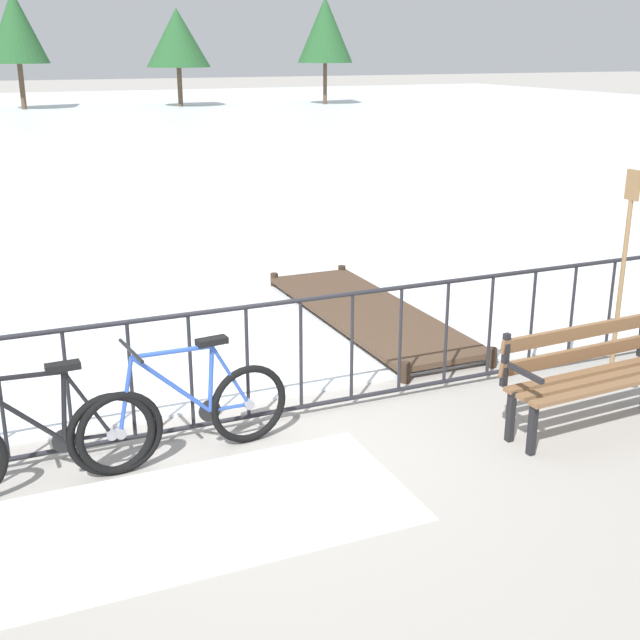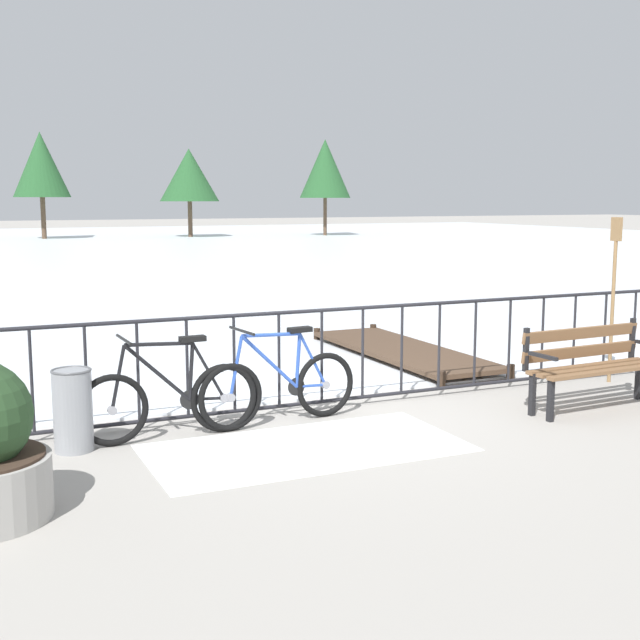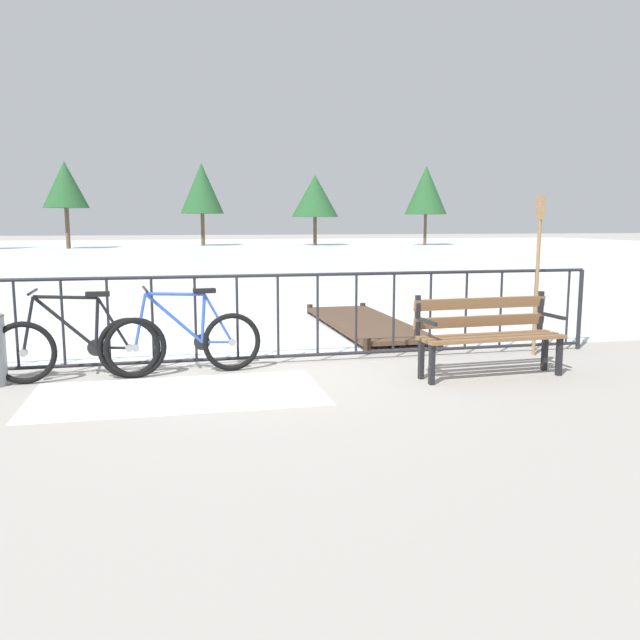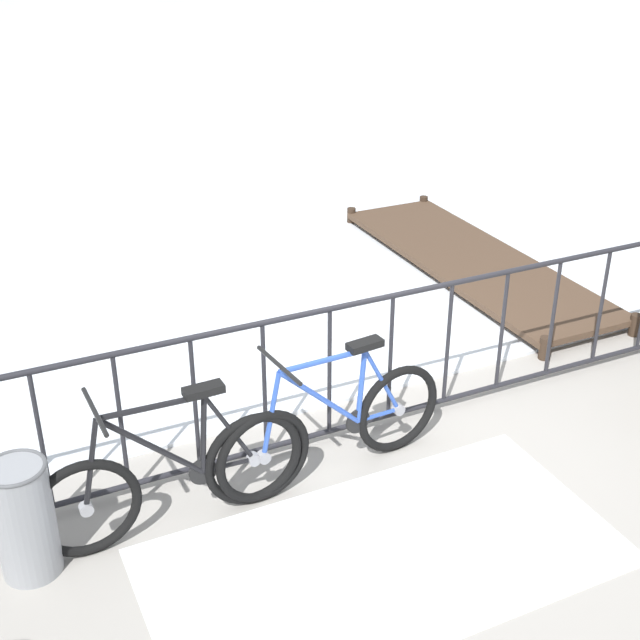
{
  "view_description": "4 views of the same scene",
  "coord_description": "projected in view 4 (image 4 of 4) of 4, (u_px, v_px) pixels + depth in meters",
  "views": [
    {
      "loc": [
        -2.0,
        -6.08,
        3.05
      ],
      "look_at": [
        0.62,
        -0.09,
        0.89
      ],
      "focal_mm": 46.36,
      "sensor_mm": 36.0,
      "label": 1
    },
    {
      "loc": [
        -3.53,
        -7.74,
        2.2
      ],
      "look_at": [
        -0.11,
        -0.19,
        0.98
      ],
      "focal_mm": 46.58,
      "sensor_mm": 36.0,
      "label": 2
    },
    {
      "loc": [
        -0.73,
        -7.59,
        1.67
      ],
      "look_at": [
        0.92,
        -0.29,
        0.55
      ],
      "focal_mm": 36.8,
      "sensor_mm": 36.0,
      "label": 3
    },
    {
      "loc": [
        -2.67,
        -4.49,
        3.51
      ],
      "look_at": [
        -0.46,
        0.2,
        0.87
      ],
      "focal_mm": 47.38,
      "sensor_mm": 36.0,
      "label": 4
    }
  ],
  "objects": [
    {
      "name": "railing_fence",
      "position": [
        390.0,
        358.0,
        5.97
      ],
      "size": [
        9.06,
        0.06,
        1.07
      ],
      "color": "#232328",
      "rests_on": "ground"
    },
    {
      "name": "ground_plane",
      "position": [
        388.0,
        424.0,
        6.22
      ],
      "size": [
        160.0,
        160.0,
        0.0
      ],
      "primitive_type": "plane",
      "color": "#9E9991"
    },
    {
      "name": "trash_bin",
      "position": [
        24.0,
        518.0,
        4.73
      ],
      "size": [
        0.35,
        0.35,
        0.73
      ],
      "color": "gray",
      "rests_on": "ground"
    },
    {
      "name": "bicycle_near_railing",
      "position": [
        173.0,
        478.0,
        5.06
      ],
      "size": [
        1.71,
        0.52,
        0.97
      ],
      "color": "black",
      "rests_on": "ground"
    },
    {
      "name": "bicycle_second",
      "position": [
        334.0,
        427.0,
        5.54
      ],
      "size": [
        1.71,
        0.52,
        0.97
      ],
      "color": "black",
      "rests_on": "ground"
    },
    {
      "name": "wooden_dock",
      "position": [
        473.0,
        261.0,
        8.67
      ],
      "size": [
        1.1,
        3.65,
        0.2
      ],
      "color": "#4C3828",
      "rests_on": "ground"
    },
    {
      "name": "snow_patch",
      "position": [
        383.0,
        556.0,
        4.99
      ],
      "size": [
        2.81,
        1.44,
        0.01
      ],
      "primitive_type": "cube",
      "color": "white",
      "rests_on": "ground"
    }
  ]
}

